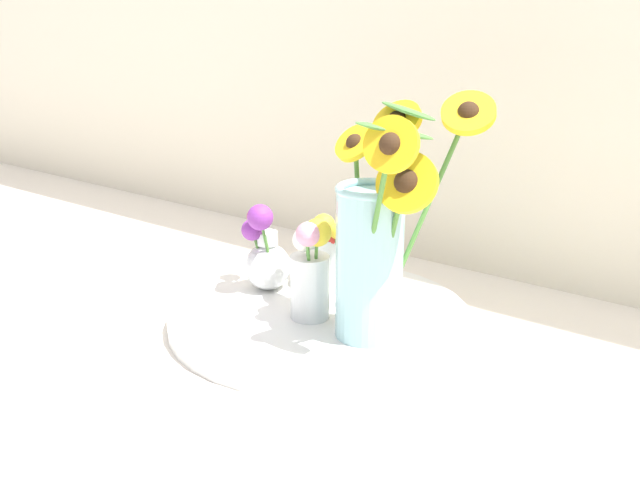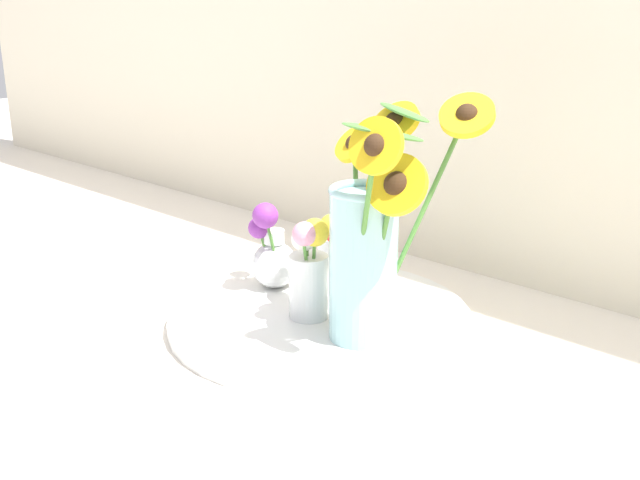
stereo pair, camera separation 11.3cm
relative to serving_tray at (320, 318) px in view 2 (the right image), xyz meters
The scene contains 6 objects.
ground_plane 0.05m from the serving_tray, 45.20° to the right, with size 6.00×6.00×0.00m, color silver.
serving_tray is the anchor object (origin of this frame).
mason_jar_sunflowers 0.20m from the serving_tray, ahead, with size 0.23×0.24×0.35m.
vase_small_center 0.10m from the serving_tray, 84.60° to the right, with size 0.07×0.07×0.16m.
vase_bulb_right 0.15m from the serving_tray, behind, with size 0.09×0.09×0.15m.
vase_small_back 0.12m from the serving_tray, 116.68° to the left, with size 0.09×0.07×0.12m.
Camera 2 is at (0.69, -0.75, 0.49)m, focal length 42.00 mm.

